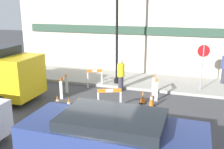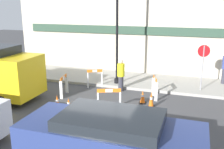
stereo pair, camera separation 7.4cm
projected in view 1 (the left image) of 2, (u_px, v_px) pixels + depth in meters
name	position (u px, v px, depth m)	size (l,w,h in m)	color
ground_plane	(105.00, 128.00, 9.57)	(60.00, 60.00, 0.00)	#424244
sidewalk_slab	(140.00, 81.00, 15.15)	(18.00, 3.20, 0.14)	#9E9B93
storefront_facade	(147.00, 31.00, 15.99)	(18.00, 0.22, 5.50)	#BCB29E
streetlamp_post	(117.00, 6.00, 13.44)	(0.44, 0.44, 6.51)	black
stop_sign	(203.00, 60.00, 12.98)	(0.59, 0.15, 2.30)	gray
barricade_0	(95.00, 78.00, 14.07)	(0.78, 0.51, 1.00)	white
barricade_1	(64.00, 85.00, 12.74)	(0.28, 0.90, 1.02)	white
barricade_2	(109.00, 101.00, 10.47)	(0.93, 0.48, 1.14)	white
barricade_3	(155.00, 87.00, 12.44)	(0.40, 0.82, 1.06)	white
traffic_cone_0	(69.00, 104.00, 11.13)	(0.30, 0.30, 0.51)	black
traffic_cone_1	(143.00, 97.00, 11.86)	(0.30, 0.30, 0.63)	black
traffic_cone_2	(151.00, 100.00, 11.36)	(0.30, 0.30, 0.74)	black
traffic_cone_3	(79.00, 103.00, 11.41)	(0.30, 0.30, 0.45)	black
traffic_cone_4	(57.00, 102.00, 11.24)	(0.30, 0.30, 0.63)	black
person_worker	(121.00, 74.00, 13.44)	(0.45, 0.45, 1.65)	#33333D
person_pedestrian	(224.00, 67.00, 14.20)	(0.42, 0.42, 1.74)	#33333D
parked_car_1	(113.00, 143.00, 6.53)	(4.55, 1.96, 1.79)	navy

